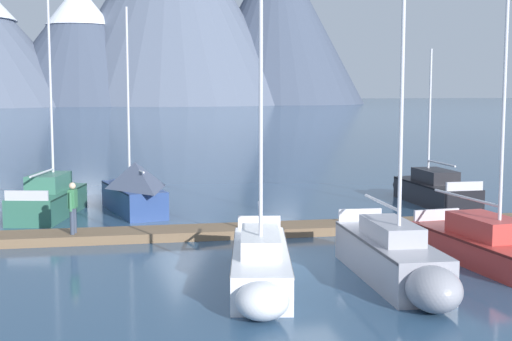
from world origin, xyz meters
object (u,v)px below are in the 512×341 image
(sailboat_mid_dock_port, at_px, (131,188))
(sailboat_mid_dock_starboard, at_px, (261,264))
(sailboat_second_berth, at_px, (53,198))
(sailboat_outer_slip, at_px, (490,246))
(sailboat_end_of_dock, at_px, (431,189))
(sailboat_far_berth, at_px, (396,258))
(person_on_dock, at_px, (73,205))

(sailboat_mid_dock_port, bearing_deg, sailboat_mid_dock_starboard, -77.95)
(sailboat_second_berth, height_order, sailboat_mid_dock_starboard, sailboat_second_berth)
(sailboat_outer_slip, height_order, sailboat_end_of_dock, sailboat_outer_slip)
(sailboat_far_berth, relative_size, sailboat_outer_slip, 1.06)
(sailboat_mid_dock_port, xyz_separation_m, person_on_dock, (-2.16, -5.83, 0.29))
(sailboat_far_berth, relative_size, person_on_dock, 5.17)
(sailboat_outer_slip, bearing_deg, sailboat_mid_dock_starboard, -173.43)
(sailboat_second_berth, relative_size, sailboat_outer_slip, 1.07)
(sailboat_second_berth, height_order, person_on_dock, sailboat_second_berth)
(sailboat_mid_dock_port, distance_m, person_on_dock, 6.22)
(sailboat_mid_dock_starboard, bearing_deg, sailboat_outer_slip, 6.57)
(sailboat_far_berth, height_order, sailboat_outer_slip, sailboat_far_berth)
(sailboat_mid_dock_port, relative_size, person_on_dock, 4.91)
(sailboat_far_berth, bearing_deg, sailboat_mid_dock_starboard, 171.69)
(sailboat_second_berth, xyz_separation_m, sailboat_mid_dock_starboard, (5.75, -12.42, -0.08))
(sailboat_mid_dock_port, height_order, sailboat_outer_slip, sailboat_mid_dock_port)
(sailboat_far_berth, bearing_deg, sailboat_outer_slip, 20.63)
(sailboat_mid_dock_starboard, bearing_deg, sailboat_second_berth, 114.83)
(sailboat_end_of_dock, bearing_deg, person_on_dock, -160.94)
(sailboat_mid_dock_starboard, height_order, sailboat_far_berth, sailboat_far_berth)
(sailboat_mid_dock_port, distance_m, sailboat_outer_slip, 14.96)
(sailboat_second_berth, distance_m, person_on_dock, 6.05)
(sailboat_outer_slip, bearing_deg, sailboat_far_berth, -159.37)
(sailboat_outer_slip, height_order, person_on_dock, sailboat_outer_slip)
(sailboat_second_berth, relative_size, sailboat_far_berth, 1.01)
(sailboat_mid_dock_starboard, relative_size, sailboat_far_berth, 0.98)
(sailboat_end_of_dock, bearing_deg, sailboat_second_berth, 177.56)
(sailboat_second_berth, bearing_deg, sailboat_far_berth, -54.56)
(sailboat_second_berth, distance_m, sailboat_far_berth, 15.87)
(sailboat_mid_dock_starboard, bearing_deg, sailboat_mid_dock_port, 102.05)
(sailboat_second_berth, height_order, sailboat_mid_dock_port, sailboat_second_berth)
(sailboat_outer_slip, relative_size, person_on_dock, 4.90)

